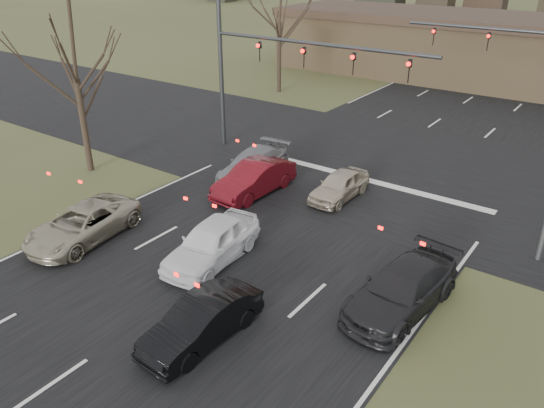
{
  "coord_description": "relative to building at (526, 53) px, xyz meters",
  "views": [
    {
      "loc": [
        10.72,
        -9.08,
        10.3
      ],
      "look_at": [
        0.79,
        4.8,
        2.0
      ],
      "focal_mm": 35.0,
      "sensor_mm": 36.0,
      "label": 1
    }
  ],
  "objects": [
    {
      "name": "car_silver_suv",
      "position": [
        -7.73,
        -36.67,
        -2.0
      ],
      "size": [
        2.8,
        5.03,
        1.33
      ],
      "primitive_type": "imported",
      "rotation": [
        0.0,
        0.0,
        0.13
      ],
      "color": "#A8A188",
      "rests_on": "ground"
    },
    {
      "name": "building",
      "position": [
        0.0,
        0.0,
        0.0
      ],
      "size": [
        42.4,
        10.4,
        5.3
      ],
      "color": "olive",
      "rests_on": "ground"
    },
    {
      "name": "car_black_hatch",
      "position": [
        0.01,
        -38.37,
        -2.01
      ],
      "size": [
        1.57,
        4.04,
        1.31
      ],
      "primitive_type": "imported",
      "rotation": [
        0.0,
        0.0,
        -0.05
      ],
      "color": "black",
      "rests_on": "ground"
    },
    {
      "name": "car_charcoal_sedan",
      "position": [
        4.06,
        -33.62,
        -1.96
      ],
      "size": [
        2.53,
        5.05,
        1.41
      ],
      "primitive_type": "imported",
      "rotation": [
        0.0,
        0.0,
        -0.12
      ],
      "color": "black",
      "rests_on": "ground"
    },
    {
      "name": "car_red_ahead",
      "position": [
        -4.91,
        -29.44,
        -1.92
      ],
      "size": [
        1.77,
        4.57,
        1.49
      ],
      "primitive_type": "imported",
      "rotation": [
        0.0,
        0.0,
        -0.04
      ],
      "color": "#580C14",
      "rests_on": "ground"
    },
    {
      "name": "ground",
      "position": [
        -2.0,
        -38.0,
        -2.67
      ],
      "size": [
        360.0,
        360.0,
        0.0
      ],
      "primitive_type": "plane",
      "color": "#414726",
      "rests_on": "ground"
    },
    {
      "name": "car_white_sedan",
      "position": [
        -2.63,
        -34.94,
        -1.91
      ],
      "size": [
        2.29,
        4.63,
        1.52
      ],
      "primitive_type": "imported",
      "rotation": [
        0.0,
        0.0,
        0.11
      ],
      "color": "white",
      "rests_on": "ground"
    },
    {
      "name": "road_cross",
      "position": [
        -2.0,
        -23.0,
        -2.65
      ],
      "size": [
        200.0,
        14.0,
        0.02
      ],
      "primitive_type": "cube",
      "color": "black",
      "rests_on": "ground"
    },
    {
      "name": "tree_left_near",
      "position": [
        -13.5,
        -32.0,
        3.9
      ],
      "size": [
        5.1,
        5.1,
        8.5
      ],
      "color": "black",
      "rests_on": "ground"
    },
    {
      "name": "car_grey_ahead",
      "position": [
        -6.05,
        -28.02,
        -1.97
      ],
      "size": [
        2.47,
        5.0,
        1.4
      ],
      "primitive_type": "imported",
      "rotation": [
        0.0,
        0.0,
        0.11
      ],
      "color": "gray",
      "rests_on": "ground"
    },
    {
      "name": "car_silver_ahead",
      "position": [
        -1.5,
        -27.57,
        -2.04
      ],
      "size": [
        1.53,
        3.68,
        1.25
      ],
      "primitive_type": "imported",
      "rotation": [
        0.0,
        0.0,
        -0.02
      ],
      "color": "#BFB39B",
      "rests_on": "ground"
    },
    {
      "name": "mast_arm_near",
      "position": [
        -7.23,
        -25.0,
        2.41
      ],
      "size": [
        12.12,
        0.24,
        8.0
      ],
      "color": "#383A3D",
      "rests_on": "ground"
    }
  ]
}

